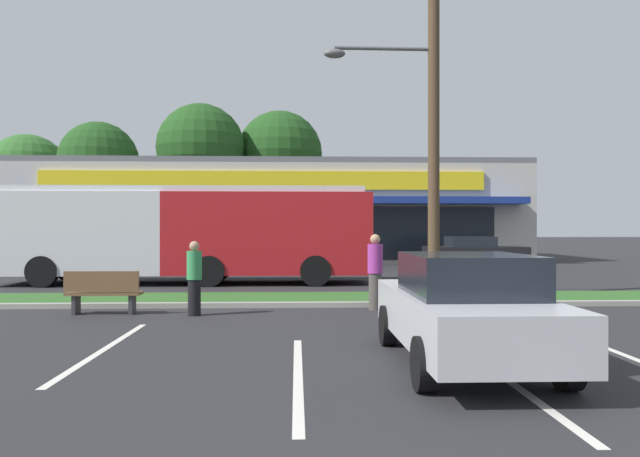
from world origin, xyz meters
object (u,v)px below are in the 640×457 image
(utility_pole, at_px, (428,113))
(pedestrian_near_bench, at_px, (375,272))
(car_2, at_px, (474,253))
(car_4, at_px, (464,308))
(pedestrian_mid, at_px, (194,278))
(bus_stop_bench, at_px, (103,291))
(city_bus, at_px, (186,231))
(car_1, at_px, (84,253))

(utility_pole, relative_size, pedestrian_near_bench, 5.22)
(car_2, relative_size, car_4, 0.95)
(car_2, distance_m, car_4, 18.80)
(pedestrian_mid, bearing_deg, pedestrian_near_bench, -124.43)
(pedestrian_near_bench, bearing_deg, utility_pole, -105.83)
(car_4, distance_m, pedestrian_mid, 6.68)
(car_2, bearing_deg, bus_stop_bench, -132.89)
(city_bus, height_order, car_2, city_bus)
(car_1, relative_size, pedestrian_mid, 2.66)
(car_1, distance_m, pedestrian_near_bench, 16.40)
(utility_pole, height_order, bus_stop_bench, utility_pole)
(pedestrian_near_bench, bearing_deg, car_2, -90.20)
(bus_stop_bench, height_order, car_4, car_4)
(car_1, distance_m, car_4, 21.28)
(car_1, height_order, car_2, car_1)
(city_bus, bearing_deg, car_4, 115.67)
(utility_pole, distance_m, car_2, 12.03)
(bus_stop_bench, distance_m, car_4, 8.32)
(car_1, bearing_deg, pedestrian_near_bench, -48.75)
(pedestrian_near_bench, xyz_separation_m, pedestrian_mid, (-4.01, -0.76, -0.07))
(city_bus, bearing_deg, car_1, -45.97)
(city_bus, relative_size, pedestrian_near_bench, 7.14)
(city_bus, height_order, pedestrian_near_bench, city_bus)
(car_4, relative_size, pedestrian_near_bench, 2.59)
(car_2, height_order, pedestrian_mid, pedestrian_mid)
(city_bus, height_order, car_1, city_bus)
(utility_pole, xyz_separation_m, car_4, (-1.12, -7.54, -4.11))
(utility_pole, height_order, pedestrian_mid, utility_pole)
(utility_pole, xyz_separation_m, car_2, (4.29, 10.47, -4.10))
(city_bus, distance_m, car_2, 12.71)
(pedestrian_near_bench, bearing_deg, car_4, 120.39)
(car_1, height_order, pedestrian_mid, pedestrian_mid)
(utility_pole, bearing_deg, car_1, 139.85)
(car_1, xyz_separation_m, car_4, (11.31, -18.02, -0.03))
(utility_pole, bearing_deg, car_4, -98.45)
(car_1, xyz_separation_m, car_2, (16.72, -0.02, -0.02))
(city_bus, bearing_deg, pedestrian_mid, 101.34)
(city_bus, height_order, bus_stop_bench, city_bus)
(city_bus, xyz_separation_m, car_1, (-5.28, 5.47, -0.96))
(utility_pole, height_order, car_1, utility_pole)
(city_bus, relative_size, car_1, 2.92)
(bus_stop_bench, height_order, car_2, car_2)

